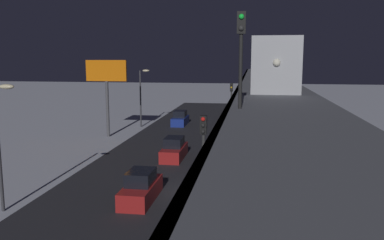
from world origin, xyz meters
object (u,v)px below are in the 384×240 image
Objects in this scene: traffic_light_near at (203,160)px; commercial_billboard at (107,78)px; rail_signal at (241,43)px; sedan_red_2 at (141,188)px; traffic_light_mid at (231,103)px; sedan_blue at (180,119)px; sedan_red at (174,150)px; subway_train at (264,61)px.

commercial_billboard is at bearing -60.29° from traffic_light_near.
rail_signal reaches higher than traffic_light_near.
traffic_light_mid is at bearing 76.59° from sedan_red_2.
sedan_red_2 is at bearing 95.45° from sedan_blue.
sedan_red is 14.48m from commercial_billboard.
subway_train is 8.67× the size of traffic_light_mid.
traffic_light_near is at bearing 83.63° from subway_train.
sedan_blue is (9.27, -36.42, -8.92)m from rail_signal.
sedan_red is 10.96m from sedan_red_2.
sedan_red is at bearing -73.83° from traffic_light_near.
sedan_blue is 12.68m from traffic_light_mid.
sedan_red is 0.73× the size of traffic_light_mid.
sedan_blue is 13.15m from commercial_billboard.
rail_signal reaches higher than commercial_billboard.
subway_train is at bearing -115.91° from traffic_light_mid.
rail_signal is 6.08m from traffic_light_near.
subway_train is 29.50m from sedan_red_2.
traffic_light_mid is 14.59m from commercial_billboard.
traffic_light_mid is (0.00, -24.97, 0.00)m from traffic_light_near.
commercial_billboard is at bearing 115.88° from sedan_red_2.
traffic_light_near is (-4.70, 16.21, 3.40)m from sedan_red.
commercial_billboard is (9.65, -19.90, 6.03)m from sedan_red_2.
sedan_red is (8.32, 16.20, -7.97)m from subway_train.
traffic_light_near is at bearing 119.71° from commercial_billboard.
subway_train reaches higher than traffic_light_mid.
sedan_blue is at bearing -77.77° from traffic_light_near.
sedan_red is at bearing 137.19° from commercial_billboard.
sedan_red_2 is 0.74× the size of traffic_light_near.
sedan_blue is at bearing -11.19° from subway_train.
traffic_light_mid reaches higher than sedan_red.
rail_signal is 0.45× the size of commercial_billboard.
sedan_red and sedan_red_2 have the same top height.
traffic_light_near is at bearing -45.61° from rail_signal.
commercial_billboard is (14.35, -0.19, 2.63)m from traffic_light_mid.
sedan_red_2 is 0.53× the size of commercial_billboard.
commercial_billboard is at bearing 54.07° from sedan_blue.
rail_signal is (1.85, 34.23, 0.95)m from subway_train.
rail_signal reaches higher than sedan_red.
traffic_light_near is at bearing -48.20° from sedan_red_2.
commercial_billboard is (9.65, -8.94, 6.03)m from sedan_red.
sedan_blue is 0.51× the size of commercial_billboard.
traffic_light_near is 1.00× the size of traffic_light_mid.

